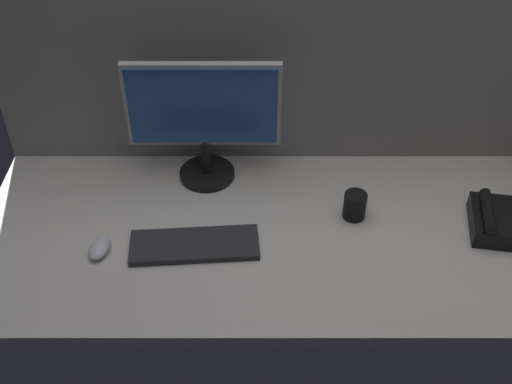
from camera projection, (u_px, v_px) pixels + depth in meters
ground_plane at (280, 231)px, 189.89cm from camera, size 180.00×80.00×3.00cm
cubicle_wall_back at (279, 50)px, 191.96cm from camera, size 180.00×5.00×77.71cm
monitor at (201, 116)px, 192.79cm from camera, size 47.36×18.00×40.97cm
keyboard at (192, 245)px, 181.84cm from camera, size 37.84×15.62×2.00cm
mouse at (97, 248)px, 179.95cm from camera, size 7.27×10.47×3.40cm
mug_black_travel at (352, 205)px, 190.05cm from camera, size 6.91×6.91×8.54cm
desk_phone at (497, 220)px, 186.64cm from camera, size 19.98×21.61×8.80cm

